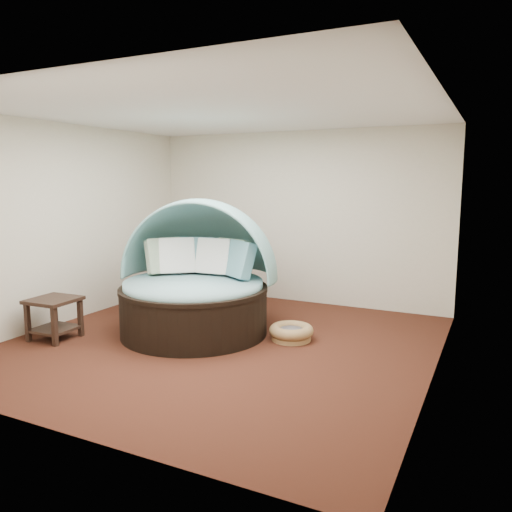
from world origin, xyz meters
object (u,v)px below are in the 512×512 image
at_px(canopy_daybed, 197,270).
at_px(red_armchair, 208,278).
at_px(pet_basket, 291,332).
at_px(side_table, 54,313).

distance_m(canopy_daybed, red_armchair, 1.70).
xyz_separation_m(canopy_daybed, pet_basket, (1.29, 0.18, -0.72)).
bearing_deg(side_table, canopy_daybed, 37.30).
bearing_deg(pet_basket, side_table, -154.82).
xyz_separation_m(pet_basket, red_armchair, (-2.03, 1.29, 0.30)).
distance_m(canopy_daybed, side_table, 1.88).
xyz_separation_m(canopy_daybed, side_table, (-1.44, -1.10, -0.48)).
bearing_deg(canopy_daybed, pet_basket, -4.71).
bearing_deg(canopy_daybed, side_table, -155.56).
bearing_deg(side_table, pet_basket, 25.18).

